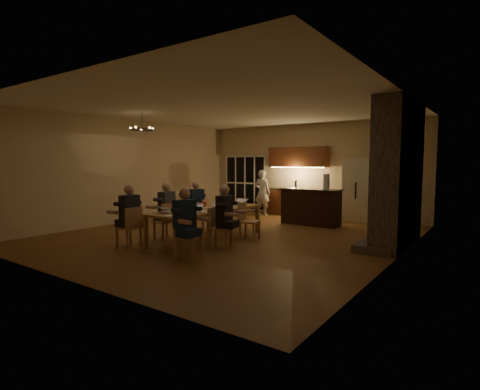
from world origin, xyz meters
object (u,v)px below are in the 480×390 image
person_left_far (196,206)px  chandelier (142,130)px  chair_left_mid (165,221)px  laptop_a (167,207)px  bar_blender (326,182)px  bar_bottle (296,184)px  can_right (226,206)px  dining_table (207,224)px  standing_person (262,193)px  laptop_b (193,208)px  bar_island (311,207)px  mug_mid (223,205)px  redcup_mid (204,204)px  redcup_near (180,214)px  mug_front (195,209)px  mug_back (217,203)px  plate_left (171,211)px  can_cola (234,201)px  plate_near (204,211)px  laptop_e (227,200)px  chair_left_far (199,215)px  chair_left_near (128,227)px  refrigerator (359,190)px  laptop_c (199,203)px  laptop_d (212,205)px  person_left_mid (167,210)px  plate_far (238,207)px  person_right_mid (224,217)px  chair_right_mid (221,228)px  can_silver (191,209)px  chair_right_near (189,236)px  chair_right_far (250,221)px  laptop_f (239,201)px

person_left_far → chandelier: size_ratio=2.14×
chair_left_mid → laptop_a: bearing=59.3°
bar_blender → bar_bottle: bearing=178.9°
laptop_a → chandelier: bearing=-36.7°
can_right → bar_blender: 3.47m
dining_table → standing_person: size_ratio=1.93×
laptop_b → bar_island: bearing=57.0°
mug_mid → redcup_mid: bearing=-163.8°
redcup_near → mug_front: bearing=114.1°
mug_back → plate_left: size_ratio=0.43×
can_right → bar_blender: (1.22, 3.21, 0.49)m
redcup_near → can_cola: (-0.60, 2.69, 0.00)m
standing_person → plate_near: bearing=103.9°
laptop_e → mug_front: bearing=90.1°
chair_left_far → chair_left_near: bearing=-20.5°
plate_near → refrigerator: bearing=71.9°
chair_left_far → person_left_far: 0.26m
laptop_c → laptop_d: (0.47, -0.06, 0.00)m
laptop_e → mug_back: 0.36m
laptop_a → redcup_near: laptop_a is taller
dining_table → person_left_mid: size_ratio=2.24×
can_right → plate_near: can_right is taller
person_left_far → laptop_b: (1.17, -1.39, 0.17)m
mug_back → plate_far: (0.68, 0.00, -0.04)m
standing_person → person_right_mid: bearing=109.9°
can_cola → plate_left: can_cola is taller
dining_table → plate_near: 0.69m
chair_right_mid → laptop_e: 1.95m
chandelier → laptop_b: (2.55, -0.79, -1.89)m
can_silver → can_right: 0.96m
refrigerator → laptop_e: 4.51m
chair_right_near → standing_person: size_ratio=0.55×
laptop_c → mug_mid: bearing=-145.0°
chandelier → mug_mid: 3.11m
chair_right_far → bar_bottle: size_ratio=3.71×
plate_left → plate_far: bearing=65.5°
refrigerator → redcup_mid: 5.23m
chair_left_near → can_silver: size_ratio=7.42×
plate_left → refrigerator: bearing=67.3°
can_silver → can_right: bearing=70.5°
chair_right_near → laptop_e: 2.89m
chair_left_far → laptop_a: (0.54, -1.69, 0.42)m
can_silver → plate_left: can_silver is taller
mug_front → chair_left_far: bearing=127.7°
laptop_f → mug_mid: 0.53m
plate_near → laptop_c: bearing=141.2°
person_left_far → bar_blender: bearing=150.8°
can_right → refrigerator: bearing=69.7°
person_left_mid → can_right: (1.27, 0.74, 0.12)m
bar_island → plate_far: (-0.73, -2.72, 0.22)m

